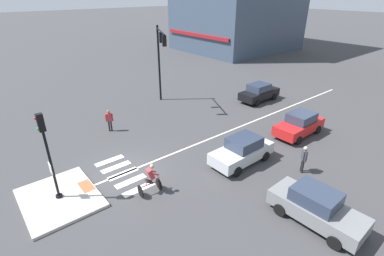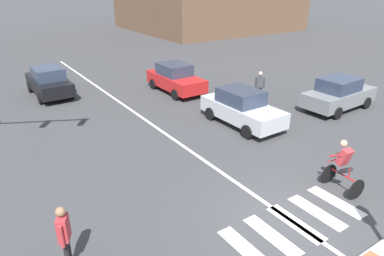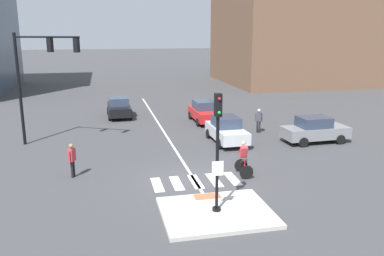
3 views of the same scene
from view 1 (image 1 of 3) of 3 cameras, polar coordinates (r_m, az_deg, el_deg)
name	(u,v)px [view 1 (image 1 of 3)]	position (r m, az deg, el deg)	size (l,w,h in m)	color
ground_plane	(126,172)	(17.13, -12.95, -8.61)	(300.00, 300.00, 0.00)	#3D3D3F
traffic_island	(60,198)	(16.23, -24.79, -12.49)	(4.19, 3.44, 0.15)	#B2AFA8
tactile_pad_front	(86,186)	(16.41, -20.25, -10.75)	(1.10, 0.60, 0.01)	#DB5B38
signal_pole	(47,150)	(14.78, -26.81, -3.88)	(0.44, 0.38, 4.51)	black
crosswalk_stripe_a	(109,161)	(18.47, -16.08, -6.24)	(0.44, 1.80, 0.01)	silver
crosswalk_stripe_b	(116,167)	(17.76, -14.86, -7.48)	(0.44, 1.80, 0.01)	silver
crosswalk_stripe_c	(123,174)	(17.06, -13.54, -8.82)	(0.44, 1.80, 0.01)	silver
crosswalk_stripe_d	(131,181)	(16.38, -12.10, -10.26)	(0.44, 1.80, 0.01)	silver
crosswalk_stripe_e	(139,189)	(15.73, -10.52, -11.83)	(0.44, 1.80, 0.01)	silver
lane_centre_line	(243,125)	(22.54, 10.09, 0.51)	(0.14, 28.00, 0.01)	silver
traffic_light_mast	(160,53)	(25.24, -6.30, 14.59)	(3.86, 2.00, 6.75)	black
car_silver_eastbound_mid	(242,150)	(17.49, 9.95, -4.39)	(1.88, 4.12, 1.64)	silver
car_black_westbound_distant	(259,92)	(27.72, 13.17, 6.90)	(1.91, 4.13, 1.64)	black
car_grey_cross_right	(316,207)	(14.30, 23.44, -14.17)	(4.16, 1.95, 1.64)	slate
car_red_eastbound_far	(299,124)	(21.89, 20.57, 0.71)	(1.88, 4.12, 1.64)	red
cyclist	(150,179)	(14.88, -8.27, -9.92)	(0.76, 1.15, 1.68)	black
pedestrian_at_curb_left	(109,119)	(21.79, -16.11, 1.76)	(0.36, 0.50, 1.67)	black
pedestrian_waiting_far_side	(304,157)	(17.41, 21.34, -5.43)	(0.44, 0.40, 1.67)	black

